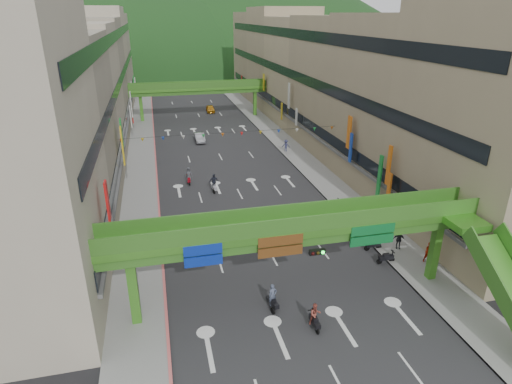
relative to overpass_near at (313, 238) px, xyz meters
The scene contains 23 objects.
ground 7.55m from the overpass_near, 99.84° to the right, with size 320.00×320.00×0.00m, color black.
road_slab 44.93m from the overpass_near, 91.20° to the left, with size 18.00×140.00×0.02m, color #28282B.
sidewalk_left 46.47m from the overpass_near, 104.97° to the left, with size 4.00×140.00×0.15m, color gray.
sidewalk_right 46.03m from the overpass_near, 77.29° to the left, with size 4.00×140.00×0.15m, color gray.
curb_left 46.02m from the overpass_near, 102.67° to the left, with size 0.20×140.00×0.18m, color #CC5959.
curb_right 45.65m from the overpass_near, 79.63° to the left, with size 0.20×140.00×0.18m, color gray.
building_row_left 49.02m from the overpass_near, 114.00° to the left, with size 12.80×95.00×19.00m.
building_row_right 48.30m from the overpass_near, 68.03° to the left, with size 12.80×95.00×19.00m.
overpass_near is the anchor object (origin of this frame).
overpass_far 59.63m from the overpass_near, 90.90° to the left, with size 28.00×2.20×7.10m.
hill_left 155.52m from the overpass_near, 95.88° to the left, with size 168.00×140.00×112.00m, color #1C4419.
hill_right 176.35m from the overpass_near, 82.15° to the left, with size 208.00×176.00×128.00m, color #1C4419.
bunting_string 24.65m from the overpass_near, 92.17° to the left, with size 26.00×0.36×0.47m.
scooter_rider_near 5.11m from the overpass_near, behind, with size 0.74×1.58×2.00m.
scooter_rider_mid 5.02m from the overpass_near, 103.74° to the right, with size 0.77×1.60×1.90m.
scooter_rider_left 22.59m from the overpass_near, 99.54° to the left, with size 1.14×1.59×2.19m.
scooter_rider_far 26.21m from the overpass_near, 104.02° to the left, with size 0.89×1.60×2.11m.
parked_scooter_row 12.80m from the overpass_near, 48.66° to the left, with size 1.60×11.55×1.08m.
car_silver 43.53m from the overpass_near, 93.87° to the left, with size 1.47×4.23×1.39m, color #9E9EA7.
car_yellow 65.13m from the overpass_near, 88.41° to the left, with size 1.66×4.13×1.41m, color orange.
pedestrian_red 12.34m from the overpass_near, 13.08° to the left, with size 0.87×0.68×1.79m, color #9B1A07.
pedestrian_dark 12.11m from the overpass_near, 27.53° to the left, with size 0.98×0.41×1.68m, color black.
pedestrian_blue 36.00m from the overpass_near, 75.63° to the left, with size 0.82×0.53×1.76m, color #2B2E4F.
Camera 1 is at (-8.63, -18.14, 19.07)m, focal length 30.00 mm.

